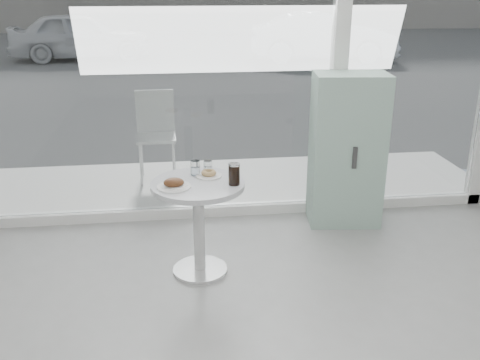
{
  "coord_description": "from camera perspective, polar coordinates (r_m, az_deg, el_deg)",
  "views": [
    {
      "loc": [
        -0.66,
        -1.91,
        2.21
      ],
      "look_at": [
        -0.2,
        1.7,
        0.85
      ],
      "focal_mm": 40.0,
      "sensor_mm": 36.0,
      "label": 1
    }
  ],
  "objects": [
    {
      "name": "plate_donut",
      "position": [
        4.18,
        -3.35,
        0.62
      ],
      "size": [
        0.2,
        0.2,
        0.05
      ],
      "color": "white",
      "rests_on": "main_table"
    },
    {
      "name": "water_tumbler_b",
      "position": [
        4.23,
        -3.44,
        1.27
      ],
      "size": [
        0.07,
        0.07,
        0.11
      ],
      "color": "white",
      "rests_on": "main_table"
    },
    {
      "name": "storefront",
      "position": [
        4.99,
        1.29,
        14.75
      ],
      "size": [
        5.0,
        0.14,
        3.0
      ],
      "color": "white",
      "rests_on": "ground"
    },
    {
      "name": "cola_glass",
      "position": [
        3.99,
        -0.64,
        0.58
      ],
      "size": [
        0.09,
        0.09,
        0.16
      ],
      "color": "white",
      "rests_on": "main_table"
    },
    {
      "name": "mint_cabinet",
      "position": [
        5.12,
        11.32,
        3.14
      ],
      "size": [
        0.71,
        0.52,
        1.44
      ],
      "rotation": [
        0.0,
        0.0,
        -0.11
      ],
      "color": "#85AA97",
      "rests_on": "ground"
    },
    {
      "name": "room_shell",
      "position": [
        1.53,
        18.65,
        8.01
      ],
      "size": [
        6.0,
        6.0,
        6.0
      ],
      "color": "white",
      "rests_on": "ground"
    },
    {
      "name": "patio_deck",
      "position": [
        6.15,
        -0.61,
        -0.33
      ],
      "size": [
        5.6,
        1.6,
        0.05
      ],
      "primitive_type": "cube",
      "color": "silver",
      "rests_on": "ground"
    },
    {
      "name": "street",
      "position": [
        18.06,
        -5.23,
        13.36
      ],
      "size": [
        40.0,
        24.0,
        0.0
      ],
      "primitive_type": "cube",
      "color": "#3A3A3A",
      "rests_on": "ground"
    },
    {
      "name": "car_white",
      "position": [
        16.97,
        -16.58,
        14.54
      ],
      "size": [
        4.23,
        2.1,
        1.39
      ],
      "primitive_type": "imported",
      "rotation": [
        0.0,
        0.0,
        1.69
      ],
      "color": "silver",
      "rests_on": "street"
    },
    {
      "name": "car_silver",
      "position": [
        16.16,
        8.85,
        14.83
      ],
      "size": [
        4.32,
        2.01,
        1.37
      ],
      "primitive_type": "imported",
      "rotation": [
        0.0,
        0.0,
        1.43
      ],
      "color": "#B6B9BE",
      "rests_on": "street"
    },
    {
      "name": "plate_fritter",
      "position": [
        3.98,
        -7.01,
        -0.42
      ],
      "size": [
        0.25,
        0.25,
        0.07
      ],
      "color": "white",
      "rests_on": "main_table"
    },
    {
      "name": "patio_chair",
      "position": [
        6.18,
        -8.95,
        5.32
      ],
      "size": [
        0.44,
        0.44,
        1.0
      ],
      "rotation": [
        0.0,
        0.0,
        0.02
      ],
      "color": "silver",
      "rests_on": "patio_deck"
    },
    {
      "name": "main_table",
      "position": [
        4.16,
        -4.46,
        -3.09
      ],
      "size": [
        0.72,
        0.72,
        0.77
      ],
      "color": "silver",
      "rests_on": "ground"
    },
    {
      "name": "water_tumbler_a",
      "position": [
        4.22,
        -4.79,
        1.21
      ],
      "size": [
        0.07,
        0.07,
        0.12
      ],
      "color": "white",
      "rests_on": "main_table"
    }
  ]
}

